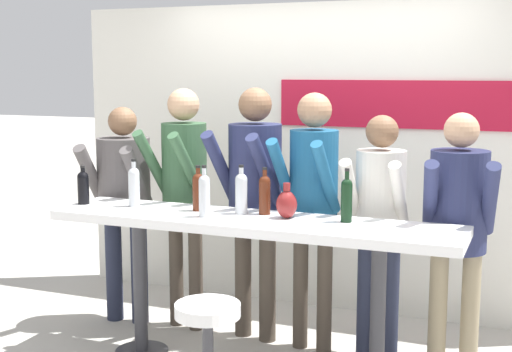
# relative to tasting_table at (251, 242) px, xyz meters

# --- Properties ---
(back_wall) EXTENTS (4.20, 0.12, 2.43)m
(back_wall) POSITION_rel_tasting_table_xyz_m (0.01, 1.45, 0.37)
(back_wall) COLOR silver
(back_wall) RESTS_ON ground_plane
(tasting_table) EXTENTS (2.60, 0.56, 1.00)m
(tasting_table) POSITION_rel_tasting_table_xyz_m (0.00, 0.00, 0.00)
(tasting_table) COLOR white
(tasting_table) RESTS_ON ground_plane
(bar_stool) EXTENTS (0.37, 0.37, 0.68)m
(bar_stool) POSITION_rel_tasting_table_xyz_m (0.05, -0.72, -0.40)
(bar_stool) COLOR #333338
(bar_stool) RESTS_ON ground_plane
(person_far_left) EXTENTS (0.49, 0.57, 1.64)m
(person_far_left) POSITION_rel_tasting_table_xyz_m (-1.24, 0.51, 0.15)
(person_far_left) COLOR #23283D
(person_far_left) RESTS_ON ground_plane
(person_left) EXTENTS (0.45, 0.58, 1.78)m
(person_left) POSITION_rel_tasting_table_xyz_m (-0.76, 0.56, 0.27)
(person_left) COLOR #473D33
(person_left) RESTS_ON ground_plane
(person_center_left) EXTENTS (0.50, 0.61, 1.79)m
(person_center_left) POSITION_rel_tasting_table_xyz_m (-0.20, 0.55, 0.26)
(person_center_left) COLOR #473D33
(person_center_left) RESTS_ON ground_plane
(person_center) EXTENTS (0.42, 0.55, 1.76)m
(person_center) POSITION_rel_tasting_table_xyz_m (0.24, 0.50, 0.26)
(person_center) COLOR #473D33
(person_center) RESTS_ON ground_plane
(person_center_right) EXTENTS (0.39, 0.50, 1.62)m
(person_center_right) POSITION_rel_tasting_table_xyz_m (0.69, 0.53, 0.16)
(person_center_right) COLOR #23283D
(person_center_right) RESTS_ON ground_plane
(person_right) EXTENTS (0.48, 0.57, 1.65)m
(person_right) POSITION_rel_tasting_table_xyz_m (1.19, 0.48, 0.17)
(person_right) COLOR gray
(person_right) RESTS_ON ground_plane
(wine_bottle_0) EXTENTS (0.08, 0.08, 0.26)m
(wine_bottle_0) POSITION_rel_tasting_table_xyz_m (-1.23, 0.00, 0.28)
(wine_bottle_0) COLOR black
(wine_bottle_0) RESTS_ON tasting_table
(wine_bottle_1) EXTENTS (0.07, 0.07, 0.33)m
(wine_bottle_1) POSITION_rel_tasting_table_xyz_m (0.58, 0.11, 0.30)
(wine_bottle_1) COLOR black
(wine_bottle_1) RESTS_ON tasting_table
(wine_bottle_2) EXTENTS (0.08, 0.08, 0.31)m
(wine_bottle_2) POSITION_rel_tasting_table_xyz_m (-0.11, 0.10, 0.30)
(wine_bottle_2) COLOR #B7BCC1
(wine_bottle_2) RESTS_ON tasting_table
(wine_bottle_3) EXTENTS (0.07, 0.07, 0.30)m
(wine_bottle_3) POSITION_rel_tasting_table_xyz_m (0.04, 0.14, 0.29)
(wine_bottle_3) COLOR #4C1E0F
(wine_bottle_3) RESTS_ON tasting_table
(wine_bottle_4) EXTENTS (0.07, 0.07, 0.30)m
(wine_bottle_4) POSITION_rel_tasting_table_xyz_m (-0.40, 0.08, 0.29)
(wine_bottle_4) COLOR #4C1E0F
(wine_bottle_4) RESTS_ON tasting_table
(wine_bottle_5) EXTENTS (0.07, 0.07, 0.32)m
(wine_bottle_5) POSITION_rel_tasting_table_xyz_m (-0.28, -0.07, 0.30)
(wine_bottle_5) COLOR #B7BCC1
(wine_bottle_5) RESTS_ON tasting_table
(wine_bottle_6) EXTENTS (0.08, 0.08, 0.32)m
(wine_bottle_6) POSITION_rel_tasting_table_xyz_m (-0.87, 0.05, 0.30)
(wine_bottle_6) COLOR #B7BCC1
(wine_bottle_6) RESTS_ON tasting_table
(decorative_vase) EXTENTS (0.13, 0.13, 0.22)m
(decorative_vase) POSITION_rel_tasting_table_xyz_m (0.21, 0.08, 0.24)
(decorative_vase) COLOR maroon
(decorative_vase) RESTS_ON tasting_table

